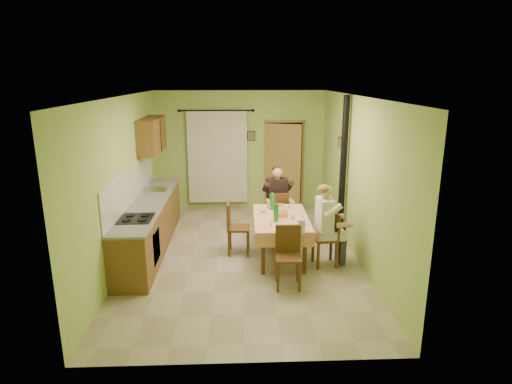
{
  "coord_description": "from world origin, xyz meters",
  "views": [
    {
      "loc": [
        -0.05,
        -7.14,
        3.13
      ],
      "look_at": [
        0.25,
        0.1,
        1.15
      ],
      "focal_mm": 30.0,
      "sensor_mm": 36.0,
      "label": 1
    }
  ],
  "objects_px": {
    "man_far": "(277,194)",
    "man_right": "(326,216)",
    "chair_near": "(288,269)",
    "stove_flue": "(342,190)",
    "chair_right": "(326,249)",
    "dining_table": "(281,237)",
    "chair_left": "(238,238)",
    "chair_far": "(277,222)"
  },
  "relations": [
    {
      "from": "dining_table",
      "to": "stove_flue",
      "type": "relative_size",
      "value": 0.56
    },
    {
      "from": "dining_table",
      "to": "chair_left",
      "type": "relative_size",
      "value": 1.66
    },
    {
      "from": "dining_table",
      "to": "chair_far",
      "type": "bearing_deg",
      "value": 88.75
    },
    {
      "from": "dining_table",
      "to": "chair_right",
      "type": "relative_size",
      "value": 1.69
    },
    {
      "from": "chair_near",
      "to": "man_far",
      "type": "xyz_separation_m",
      "value": [
        0.02,
        2.15,
        0.59
      ]
    },
    {
      "from": "dining_table",
      "to": "man_far",
      "type": "bearing_deg",
      "value": 88.86
    },
    {
      "from": "dining_table",
      "to": "chair_near",
      "type": "distance_m",
      "value": 1.07
    },
    {
      "from": "man_right",
      "to": "stove_flue",
      "type": "distance_m",
      "value": 1.18
    },
    {
      "from": "chair_right",
      "to": "stove_flue",
      "type": "height_order",
      "value": "stove_flue"
    },
    {
      "from": "chair_near",
      "to": "man_right",
      "type": "distance_m",
      "value": 1.19
    },
    {
      "from": "chair_right",
      "to": "stove_flue",
      "type": "xyz_separation_m",
      "value": [
        0.49,
        1.06,
        0.74
      ]
    },
    {
      "from": "stove_flue",
      "to": "chair_left",
      "type": "bearing_deg",
      "value": -165.92
    },
    {
      "from": "chair_right",
      "to": "man_far",
      "type": "xyz_separation_m",
      "value": [
        -0.7,
        1.4,
        0.59
      ]
    },
    {
      "from": "chair_near",
      "to": "man_right",
      "type": "height_order",
      "value": "man_right"
    },
    {
      "from": "dining_table",
      "to": "man_right",
      "type": "xyz_separation_m",
      "value": [
        0.72,
        -0.33,
        0.5
      ]
    },
    {
      "from": "dining_table",
      "to": "chair_near",
      "type": "bearing_deg",
      "value": -88.67
    },
    {
      "from": "chair_right",
      "to": "man_right",
      "type": "distance_m",
      "value": 0.59
    },
    {
      "from": "chair_right",
      "to": "stove_flue",
      "type": "distance_m",
      "value": 1.38
    },
    {
      "from": "chair_right",
      "to": "stove_flue",
      "type": "relative_size",
      "value": 0.33
    },
    {
      "from": "chair_right",
      "to": "man_far",
      "type": "bearing_deg",
      "value": 20.6
    },
    {
      "from": "chair_left",
      "to": "stove_flue",
      "type": "height_order",
      "value": "stove_flue"
    },
    {
      "from": "chair_far",
      "to": "man_right",
      "type": "bearing_deg",
      "value": -71.28
    },
    {
      "from": "man_far",
      "to": "chair_far",
      "type": "bearing_deg",
      "value": -90.0
    },
    {
      "from": "chair_near",
      "to": "man_right",
      "type": "bearing_deg",
      "value": -131.43
    },
    {
      "from": "chair_far",
      "to": "chair_right",
      "type": "relative_size",
      "value": 1.0
    },
    {
      "from": "dining_table",
      "to": "chair_left",
      "type": "bearing_deg",
      "value": 163.03
    },
    {
      "from": "man_far",
      "to": "man_right",
      "type": "height_order",
      "value": "same"
    },
    {
      "from": "man_far",
      "to": "stove_flue",
      "type": "height_order",
      "value": "stove_flue"
    },
    {
      "from": "chair_far",
      "to": "chair_left",
      "type": "xyz_separation_m",
      "value": [
        -0.79,
        -0.83,
        0.0
      ]
    },
    {
      "from": "chair_left",
      "to": "stove_flue",
      "type": "xyz_separation_m",
      "value": [
        1.98,
        0.5,
        0.74
      ]
    },
    {
      "from": "chair_left",
      "to": "man_right",
      "type": "height_order",
      "value": "man_right"
    },
    {
      "from": "man_far",
      "to": "stove_flue",
      "type": "distance_m",
      "value": 1.25
    },
    {
      "from": "man_far",
      "to": "stove_flue",
      "type": "bearing_deg",
      "value": -23.58
    },
    {
      "from": "chair_left",
      "to": "man_far",
      "type": "relative_size",
      "value": 0.68
    },
    {
      "from": "dining_table",
      "to": "man_right",
      "type": "relative_size",
      "value": 1.13
    },
    {
      "from": "chair_right",
      "to": "chair_left",
      "type": "xyz_separation_m",
      "value": [
        -1.49,
        0.56,
        0.0
      ]
    },
    {
      "from": "chair_right",
      "to": "man_far",
      "type": "distance_m",
      "value": 1.68
    },
    {
      "from": "chair_far",
      "to": "man_far",
      "type": "relative_size",
      "value": 0.67
    },
    {
      "from": "dining_table",
      "to": "man_right",
      "type": "bearing_deg",
      "value": -23.68
    },
    {
      "from": "chair_far",
      "to": "dining_table",
      "type": "bearing_deg",
      "value": -99.49
    },
    {
      "from": "chair_left",
      "to": "man_far",
      "type": "xyz_separation_m",
      "value": [
        0.78,
        0.84,
        0.59
      ]
    },
    {
      "from": "dining_table",
      "to": "chair_far",
      "type": "xyz_separation_m",
      "value": [
        0.04,
        1.06,
        -0.09
      ]
    }
  ]
}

